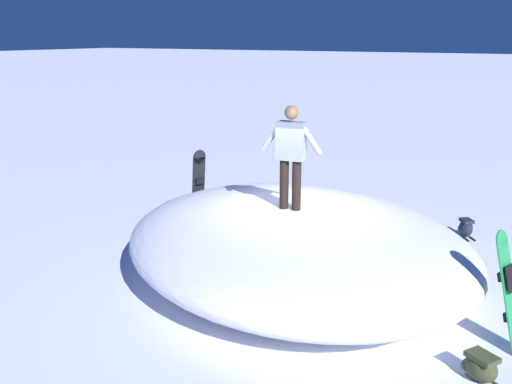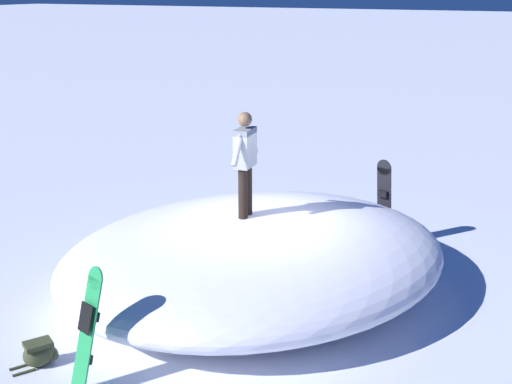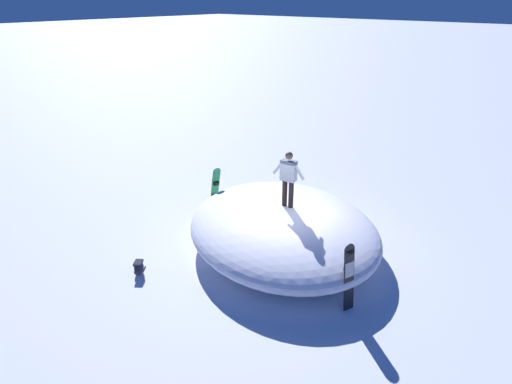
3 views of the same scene
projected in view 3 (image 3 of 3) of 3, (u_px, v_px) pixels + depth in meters
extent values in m
plane|color=white|center=(282.00, 250.00, 12.49)|extent=(240.00, 240.00, 0.00)
ellipsoid|color=white|center=(283.00, 228.00, 12.43)|extent=(7.46, 7.87, 1.23)
cylinder|color=black|center=(291.00, 194.00, 12.09)|extent=(0.14, 0.14, 0.78)
cylinder|color=black|center=(285.00, 193.00, 12.19)|extent=(0.14, 0.14, 0.78)
cube|color=#8C939E|center=(289.00, 171.00, 11.87)|extent=(0.27, 0.45, 0.58)
sphere|color=#936B4C|center=(289.00, 156.00, 11.69)|extent=(0.21, 0.21, 0.21)
cylinder|color=#8C939E|center=(299.00, 171.00, 11.69)|extent=(0.13, 0.38, 0.48)
cylinder|color=#8C939E|center=(279.00, 167.00, 12.00)|extent=(0.13, 0.38, 0.48)
cube|color=#1E8C47|center=(215.00, 189.00, 14.70)|extent=(0.38, 0.45, 1.39)
cylinder|color=#1E8C47|center=(217.00, 172.00, 14.28)|extent=(0.29, 0.17, 0.27)
cube|color=black|center=(215.00, 182.00, 14.59)|extent=(0.25, 0.16, 0.33)
cube|color=black|center=(216.00, 183.00, 14.52)|extent=(0.21, 0.15, 0.12)
cube|color=black|center=(215.00, 196.00, 14.82)|extent=(0.21, 0.15, 0.12)
cube|color=black|center=(349.00, 280.00, 9.91)|extent=(0.33, 0.25, 1.51)
cylinder|color=black|center=(350.00, 250.00, 9.66)|extent=(0.29, 0.14, 0.29)
cube|color=#B2B2B7|center=(350.00, 270.00, 9.81)|extent=(0.25, 0.12, 0.36)
cube|color=black|center=(348.00, 269.00, 9.85)|extent=(0.21, 0.14, 0.12)
cube|color=black|center=(347.00, 290.00, 10.04)|extent=(0.21, 0.14, 0.12)
ellipsoid|color=#1E2333|center=(139.00, 268.00, 11.39)|extent=(0.40, 0.39, 0.36)
ellipsoid|color=#2B3144|center=(137.00, 272.00, 11.28)|extent=(0.18, 0.20, 0.17)
cube|color=#1E2333|center=(138.00, 263.00, 11.33)|extent=(0.34, 0.32, 0.06)
cylinder|color=#1E2333|center=(144.00, 269.00, 11.62)|extent=(0.20, 0.17, 0.04)
cylinder|color=#1E2333|center=(139.00, 269.00, 11.63)|extent=(0.20, 0.17, 0.04)
ellipsoid|color=#383D23|center=(237.00, 196.00, 15.48)|extent=(0.45, 0.49, 0.33)
ellipsoid|color=#4B5131|center=(238.00, 199.00, 15.34)|extent=(0.25, 0.21, 0.16)
cube|color=#383D23|center=(237.00, 192.00, 15.42)|extent=(0.38, 0.41, 0.06)
cylinder|color=#383D23|center=(237.00, 197.00, 15.75)|extent=(0.17, 0.26, 0.04)
cylinder|color=#383D23|center=(233.00, 198.00, 15.70)|extent=(0.17, 0.26, 0.04)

